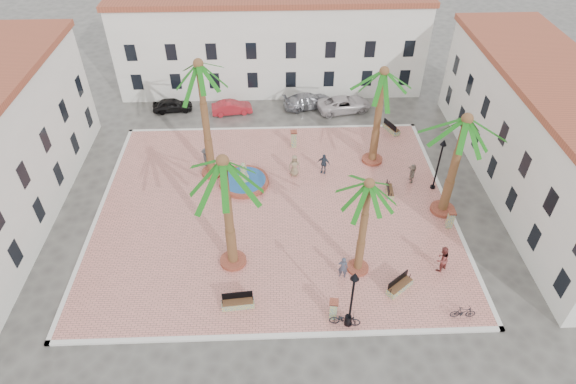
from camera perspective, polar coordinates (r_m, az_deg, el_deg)
The scene contains 36 objects.
ground at distance 36.01m, azimuth -1.59°, elevation -1.99°, with size 120.00×120.00×0.00m, color #56544F.
plaza at distance 35.96m, azimuth -1.59°, elevation -1.90°, with size 26.00×22.00×0.15m, color #D98276.
kerb_n at distance 44.76m, azimuth -1.80°, elevation 7.54°, with size 26.30×0.30×0.16m, color silver.
kerb_s at distance 28.72m, azimuth -1.25°, elevation -16.69°, with size 26.30×0.30×0.16m, color silver.
kerb_e at distance 38.23m, azimuth 18.29°, elevation -1.33°, with size 0.30×22.30×0.16m, color silver.
kerb_w at distance 38.25m, azimuth -21.47°, elevation -2.23°, with size 0.30×22.30×0.16m, color silver.
building_north at distance 50.61m, azimuth -2.04°, elevation 17.53°, with size 30.40×7.40×9.50m.
building_east at distance 40.12m, azimuth 28.27°, elevation 5.66°, with size 7.40×26.40×9.00m.
fountain at distance 38.04m, azimuth -5.24°, elevation 1.34°, with size 3.90×3.90×2.01m.
palm_nw at distance 35.06m, azimuth -10.41°, elevation 13.30°, with size 5.43×5.43×9.89m.
palm_sw at distance 27.28m, azimuth -7.61°, elevation 2.09°, with size 5.62×5.62×8.64m.
palm_s at distance 27.57m, azimuth 9.45°, elevation -0.25°, with size 4.60×4.60×7.46m.
palm_e at distance 33.43m, azimuth 20.13°, elevation 6.77°, with size 5.76×5.76×8.25m.
palm_ne at distance 37.36m, azimuth 11.16°, elevation 12.59°, with size 5.53×5.53×8.48m.
bench_s at distance 29.74m, azimuth -5.95°, elevation -12.96°, with size 2.00×0.77×1.03m.
bench_se at distance 31.16m, azimuth 13.08°, elevation -10.83°, with size 1.87×1.63×1.01m.
bench_e at distance 37.77m, azimuth 11.95°, elevation 0.11°, with size 0.61×1.62×0.84m.
bench_ne at distance 45.06m, azimuth 12.15°, elevation 7.36°, with size 1.33×1.97×1.00m.
lamppost_s at distance 26.84m, azimuth 7.70°, elevation -11.53°, with size 0.49×0.49×4.53m.
lamppost_e at distance 37.52m, azimuth 17.62°, elevation 4.08°, with size 0.49×0.49×4.51m.
bollard_se at distance 28.87m, azimuth 5.40°, elevation -13.65°, with size 0.60×0.60×1.47m.
bollard_n at distance 41.73m, azimuth 0.68°, elevation 6.33°, with size 0.57×0.57×1.55m.
bollard_e at distance 35.76m, azimuth 18.70°, elevation -3.07°, with size 0.53×0.53×1.40m.
litter_bin at distance 28.98m, azimuth 7.11°, elevation -14.86°, with size 0.38×0.38×0.75m, color black.
cyclist_a at distance 30.81m, azimuth 6.53°, elevation -8.86°, with size 0.62×0.41×1.71m, color #383F50.
bicycle_a at distance 28.87m, azimuth 6.75°, elevation -14.76°, with size 0.63×1.82×0.95m, color black.
cyclist_b at distance 32.44m, azimuth 17.78°, elevation -7.56°, with size 0.95×0.74×1.96m, color brown.
bicycle_b at distance 30.75m, azimuth 20.04°, elevation -13.25°, with size 0.43×1.51×0.91m, color black.
pedestrian_fountain_a at distance 38.35m, azimuth 0.76°, elevation 3.15°, with size 0.92×0.60×1.88m, color #8A7759.
pedestrian_fountain_b at distance 38.76m, azimuth 4.23°, elevation 3.39°, with size 1.04×0.43×1.77m, color #2F3C4C.
pedestrian_north at distance 39.88m, azimuth -9.68°, elevation 4.02°, with size 1.13×0.65×1.74m, color #48484C.
pedestrian_east at distance 39.04m, azimuth 14.50°, elevation 2.20°, with size 1.49×0.47×1.60m, color gray.
car_black at distance 48.60m, azimuth -13.53°, elevation 9.99°, with size 1.51×3.75×1.28m, color black.
car_red at distance 47.21m, azimuth -6.67°, elevation 9.92°, with size 1.34×3.85×1.27m, color #AF1F28.
car_silver at distance 47.92m, azimuth 2.40°, elevation 10.75°, with size 1.96×4.82×1.40m, color #97979F.
car_white at distance 47.60m, azimuth 6.65°, elevation 10.32°, with size 2.39×5.18×1.44m, color beige.
Camera 1 is at (0.03, -26.79, 24.07)m, focal length 30.00 mm.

